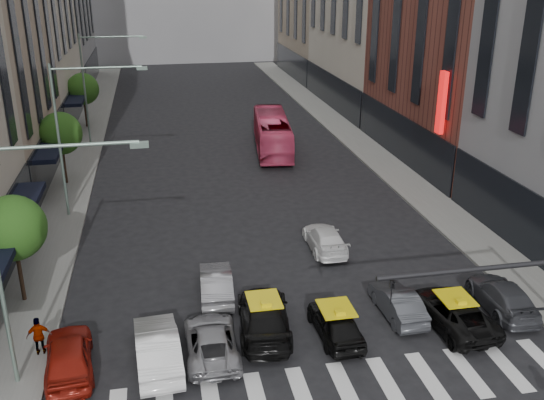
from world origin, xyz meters
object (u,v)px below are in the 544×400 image
streetlamp_mid (74,120)px  streetlamp_far (95,74)px  car_white_front (157,347)px  car_red (69,355)px  bus (272,133)px  taxi_center (336,323)px  pedestrian_far (39,336)px  taxi_left (264,316)px  streetlamp_near (22,234)px

streetlamp_mid → streetlamp_far: 16.00m
streetlamp_mid → car_white_front: bearing=-75.5°
car_red → bus: bus is taller
car_red → taxi_center: (10.39, 0.32, -0.07)m
streetlamp_mid → streetlamp_far: size_ratio=1.00×
car_red → car_white_front: (3.25, -0.16, 0.03)m
streetlamp_mid → pedestrian_far: bearing=-91.4°
car_white_front → taxi_left: bearing=-165.9°
streetlamp_mid → taxi_center: 19.69m
streetlamp_mid → taxi_center: (11.23, -15.30, -5.25)m
streetlamp_near → car_red: streetlamp_near is taller
taxi_left → car_white_front: bearing=24.2°
streetlamp_near → bus: bearing=63.2°
streetlamp_near → taxi_left: streetlamp_near is taller
car_white_front → bus: 28.80m
streetlamp_near → streetlamp_mid: bearing=90.0°
streetlamp_far → bus: (13.81, -4.68, -4.41)m
streetlamp_far → car_white_front: (4.09, -31.78, -5.15)m
streetlamp_near → taxi_left: (8.44, 1.62, -5.17)m
car_white_front → taxi_left: size_ratio=0.90×
bus → pedestrian_far: size_ratio=6.81×
car_red → taxi_left: 7.69m
car_red → pedestrian_far: 1.71m
streetlamp_near → streetlamp_far: 32.00m
bus → streetlamp_far: bearing=-11.9°
streetlamp_near → streetlamp_mid: same height
taxi_left → streetlamp_mid: bearing=-53.3°
pedestrian_far → taxi_center: bearing=171.0°
taxi_left → streetlamp_far: bearing=-68.2°
car_white_front → bus: bearing=-113.5°
streetlamp_mid → pedestrian_far: 15.26m
streetlamp_near → car_white_front: size_ratio=1.97×
streetlamp_mid → bus: streetlamp_mid is taller
car_red → bus: (12.96, 26.94, 0.77)m
bus → streetlamp_near: bearing=70.0°
taxi_center → streetlamp_mid: bearing=-55.9°
streetlamp_far → bus: 15.23m
car_white_front → car_red: bearing=-6.6°
bus → streetlamp_mid: bearing=46.2°
car_red → car_white_front: 3.25m
car_red → bus: 29.91m
car_white_front → streetlamp_mid: bearing=-79.2°
bus → car_red: bearing=71.2°
streetlamp_mid → bus: (13.81, 11.32, -4.41)m
car_white_front → taxi_left: car_white_front is taller
car_red → taxi_left: bearing=-176.7°
car_white_front → pedestrian_far: pedestrian_far is taller
streetlamp_far → bus: size_ratio=0.84×
streetlamp_mid → taxi_left: size_ratio=1.77×
streetlamp_mid → car_red: streetlamp_mid is taller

